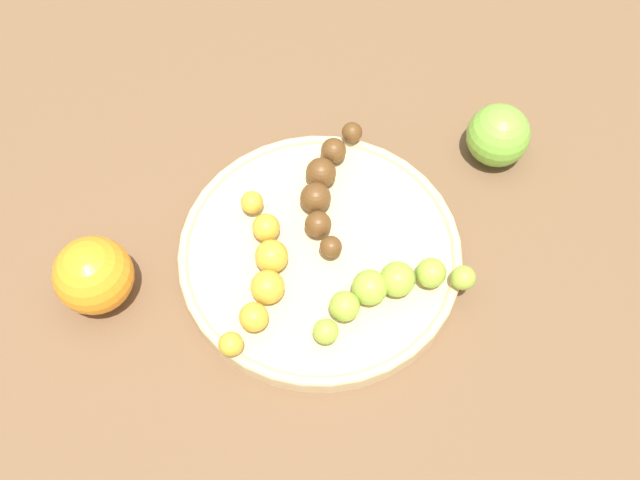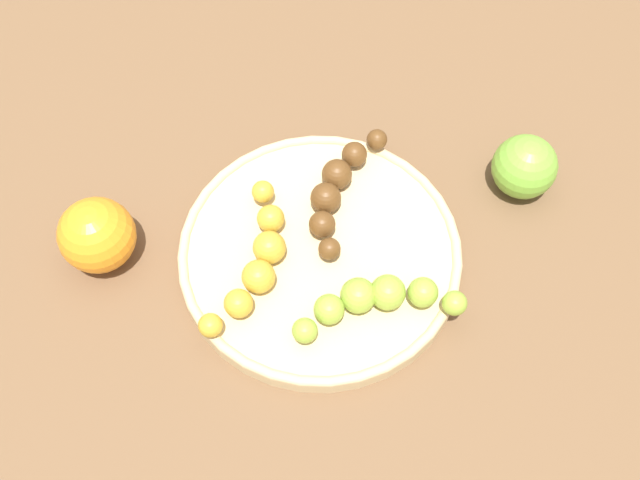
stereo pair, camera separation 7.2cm
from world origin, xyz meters
The scene contains 7 objects.
ground_plane centered at (0.00, 0.00, 0.00)m, with size 2.40×2.40×0.00m, color brown.
fruit_bowl centered at (0.00, 0.00, 0.01)m, with size 0.28×0.28×0.02m.
banana_green centered at (0.01, 0.08, 0.04)m, with size 0.14×0.11×0.03m.
banana_overripe centered at (-0.06, -0.03, 0.04)m, with size 0.16×0.08×0.03m.
banana_spotted centered at (0.06, -0.03, 0.04)m, with size 0.16×0.09×0.03m.
apple_green centered at (-0.21, 0.10, 0.03)m, with size 0.07×0.07×0.07m, color #72B238.
orange_fruit centered at (0.14, -0.17, 0.04)m, with size 0.08×0.08×0.08m, color orange.
Camera 1 is at (0.31, 0.18, 0.66)m, focal length 41.48 mm.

